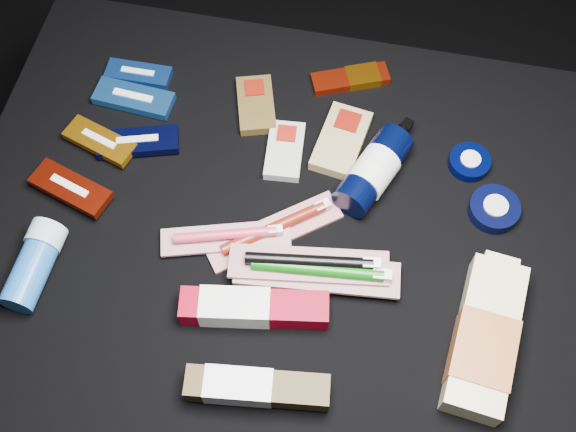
% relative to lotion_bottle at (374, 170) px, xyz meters
% --- Properties ---
extents(ground, '(3.00, 3.00, 0.00)m').
position_rel_lotion_bottle_xyz_m(ground, '(-0.13, -0.11, -0.43)').
color(ground, black).
rests_on(ground, ground).
extents(cloth_table, '(0.98, 0.78, 0.40)m').
position_rel_lotion_bottle_xyz_m(cloth_table, '(-0.13, -0.11, -0.23)').
color(cloth_table, black).
rests_on(cloth_table, ground).
extents(luna_bar_0, '(0.11, 0.04, 0.01)m').
position_rel_lotion_bottle_xyz_m(luna_bar_0, '(-0.42, 0.13, -0.02)').
color(luna_bar_0, '#17449E').
rests_on(luna_bar_0, cloth_table).
extents(luna_bar_1, '(0.13, 0.06, 0.02)m').
position_rel_lotion_bottle_xyz_m(luna_bar_1, '(-0.41, 0.07, -0.02)').
color(luna_bar_1, '#205FB1').
rests_on(luna_bar_1, cloth_table).
extents(luna_bar_2, '(0.14, 0.08, 0.02)m').
position_rel_lotion_bottle_xyz_m(luna_bar_2, '(-0.38, -0.01, -0.02)').
color(luna_bar_2, black).
rests_on(luna_bar_2, cloth_table).
extents(luna_bar_3, '(0.13, 0.08, 0.02)m').
position_rel_lotion_bottle_xyz_m(luna_bar_3, '(-0.44, -0.02, -0.02)').
color(luna_bar_3, '#A9680B').
rests_on(luna_bar_3, cloth_table).
extents(luna_bar_4, '(0.14, 0.08, 0.02)m').
position_rel_lotion_bottle_xyz_m(luna_bar_4, '(-0.45, -0.12, -0.01)').
color(luna_bar_4, maroon).
rests_on(luna_bar_4, cloth_table).
extents(clif_bar_0, '(0.09, 0.12, 0.02)m').
position_rel_lotion_bottle_xyz_m(clif_bar_0, '(-0.21, 0.10, -0.02)').
color(clif_bar_0, '#493616').
rests_on(clif_bar_0, cloth_table).
extents(clif_bar_1, '(0.06, 0.11, 0.02)m').
position_rel_lotion_bottle_xyz_m(clif_bar_1, '(-0.14, 0.03, -0.02)').
color(clif_bar_1, '#B2B3AC').
rests_on(clif_bar_1, cloth_table).
extents(clif_bar_2, '(0.09, 0.14, 0.02)m').
position_rel_lotion_bottle_xyz_m(clif_bar_2, '(-0.06, 0.06, -0.02)').
color(clif_bar_2, '#9D8753').
rests_on(clif_bar_2, cloth_table).
extents(power_bar, '(0.14, 0.09, 0.02)m').
position_rel_lotion_bottle_xyz_m(power_bar, '(-0.06, 0.19, -0.02)').
color(power_bar, maroon).
rests_on(power_bar, cloth_table).
extents(lotion_bottle, '(0.11, 0.19, 0.06)m').
position_rel_lotion_bottle_xyz_m(lotion_bottle, '(0.00, 0.00, 0.00)').
color(lotion_bottle, black).
rests_on(lotion_bottle, cloth_table).
extents(cream_tin_upper, '(0.07, 0.07, 0.02)m').
position_rel_lotion_bottle_xyz_m(cream_tin_upper, '(0.15, 0.06, -0.02)').
color(cream_tin_upper, black).
rests_on(cream_tin_upper, cloth_table).
extents(cream_tin_lower, '(0.08, 0.08, 0.02)m').
position_rel_lotion_bottle_xyz_m(cream_tin_lower, '(0.19, -0.02, -0.02)').
color(cream_tin_lower, black).
rests_on(cream_tin_lower, cloth_table).
extents(bodywash_bottle, '(0.10, 0.24, 0.05)m').
position_rel_lotion_bottle_xyz_m(bodywash_bottle, '(0.19, -0.24, -0.01)').
color(bodywash_bottle, beige).
rests_on(bodywash_bottle, cloth_table).
extents(deodorant_stick, '(0.06, 0.13, 0.05)m').
position_rel_lotion_bottle_xyz_m(deodorant_stick, '(-0.46, -0.25, -0.00)').
color(deodorant_stick, '#1C59A6').
rests_on(deodorant_stick, cloth_table).
extents(toothbrush_pack_0, '(0.20, 0.17, 0.02)m').
position_rel_lotion_bottle_xyz_m(toothbrush_pack_0, '(-0.13, -0.12, -0.02)').
color(toothbrush_pack_0, beige).
rests_on(toothbrush_pack_0, cloth_table).
extents(toothbrush_pack_1, '(0.20, 0.10, 0.02)m').
position_rel_lotion_bottle_xyz_m(toothbrush_pack_1, '(-0.20, -0.15, -0.02)').
color(toothbrush_pack_1, silver).
rests_on(toothbrush_pack_1, cloth_table).
extents(toothbrush_pack_2, '(0.24, 0.08, 0.03)m').
position_rel_lotion_bottle_xyz_m(toothbrush_pack_2, '(-0.05, -0.18, -0.01)').
color(toothbrush_pack_2, beige).
rests_on(toothbrush_pack_2, cloth_table).
extents(toothbrush_pack_3, '(0.24, 0.09, 0.03)m').
position_rel_lotion_bottle_xyz_m(toothbrush_pack_3, '(-0.07, -0.17, 0.00)').
color(toothbrush_pack_3, '#BAB3AD').
rests_on(toothbrush_pack_3, cloth_table).
extents(toothpaste_carton_red, '(0.21, 0.08, 0.04)m').
position_rel_lotion_bottle_xyz_m(toothpaste_carton_red, '(-0.14, -0.25, -0.01)').
color(toothpaste_carton_red, maroon).
rests_on(toothpaste_carton_red, cloth_table).
extents(toothpaste_carton_green, '(0.20, 0.07, 0.04)m').
position_rel_lotion_bottle_xyz_m(toothpaste_carton_green, '(-0.11, -0.36, -0.01)').
color(toothpaste_carton_green, '#3F3114').
rests_on(toothpaste_carton_green, cloth_table).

